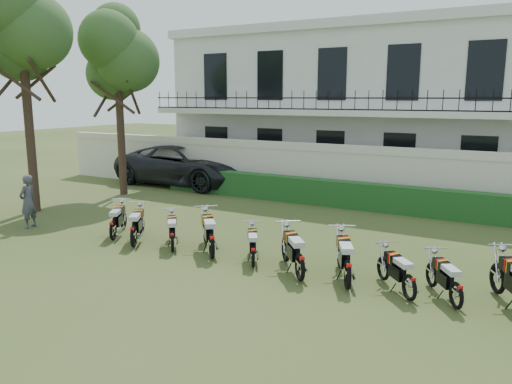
{
  "coord_description": "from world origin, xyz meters",
  "views": [
    {
      "loc": [
        6.4,
        -10.66,
        4.15
      ],
      "look_at": [
        -0.56,
        1.68,
        1.44
      ],
      "focal_mm": 35.0,
      "sensor_mm": 36.0,
      "label": 1
    }
  ],
  "objects_px": {
    "motorcycle_4": "(253,252)",
    "motorcycle_7": "(410,281)",
    "motorcycle_8": "(457,289)",
    "motorcycle_0": "(113,225)",
    "tree_west_mid": "(21,22)",
    "motorcycle_5": "(300,261)",
    "tree_west_near": "(118,54)",
    "motorcycle_2": "(172,237)",
    "motorcycle_6": "(348,268)",
    "inspector": "(28,202)",
    "motorcycle_1": "(133,231)",
    "suv": "(186,165)",
    "motorcycle_3": "(212,240)"
  },
  "relations": [
    {
      "from": "motorcycle_5",
      "to": "motorcycle_2",
      "type": "bearing_deg",
      "value": 136.27
    },
    {
      "from": "motorcycle_1",
      "to": "inspector",
      "type": "xyz_separation_m",
      "value": [
        -4.47,
        0.01,
        0.37
      ]
    },
    {
      "from": "tree_west_mid",
      "to": "motorcycle_5",
      "type": "height_order",
      "value": "tree_west_mid"
    },
    {
      "from": "motorcycle_8",
      "to": "motorcycle_0",
      "type": "bearing_deg",
      "value": 145.84
    },
    {
      "from": "motorcycle_2",
      "to": "motorcycle_4",
      "type": "height_order",
      "value": "motorcycle_2"
    },
    {
      "from": "inspector",
      "to": "motorcycle_2",
      "type": "bearing_deg",
      "value": 79.61
    },
    {
      "from": "motorcycle_3",
      "to": "inspector",
      "type": "height_order",
      "value": "inspector"
    },
    {
      "from": "motorcycle_2",
      "to": "motorcycle_3",
      "type": "relative_size",
      "value": 0.89
    },
    {
      "from": "motorcycle_7",
      "to": "motorcycle_6",
      "type": "bearing_deg",
      "value": 141.1
    },
    {
      "from": "tree_west_near",
      "to": "motorcycle_4",
      "type": "bearing_deg",
      "value": -29.96
    },
    {
      "from": "motorcycle_2",
      "to": "tree_west_mid",
      "type": "bearing_deg",
      "value": 129.86
    },
    {
      "from": "motorcycle_0",
      "to": "motorcycle_4",
      "type": "height_order",
      "value": "motorcycle_0"
    },
    {
      "from": "motorcycle_3",
      "to": "tree_west_mid",
      "type": "bearing_deg",
      "value": 129.38
    },
    {
      "from": "motorcycle_2",
      "to": "inspector",
      "type": "height_order",
      "value": "inspector"
    },
    {
      "from": "tree_west_mid",
      "to": "motorcycle_2",
      "type": "bearing_deg",
      "value": -11.19
    },
    {
      "from": "motorcycle_2",
      "to": "motorcycle_8",
      "type": "bearing_deg",
      "value": -40.27
    },
    {
      "from": "suv",
      "to": "motorcycle_7",
      "type": "bearing_deg",
      "value": -124.64
    },
    {
      "from": "motorcycle_3",
      "to": "inspector",
      "type": "bearing_deg",
      "value": 140.58
    },
    {
      "from": "tree_west_near",
      "to": "motorcycle_0",
      "type": "bearing_deg",
      "value": -48.51
    },
    {
      "from": "motorcycle_3",
      "to": "motorcycle_6",
      "type": "xyz_separation_m",
      "value": [
        3.75,
        -0.29,
        -0.01
      ]
    },
    {
      "from": "motorcycle_2",
      "to": "motorcycle_4",
      "type": "bearing_deg",
      "value": -39.36
    },
    {
      "from": "tree_west_near",
      "to": "motorcycle_8",
      "type": "height_order",
      "value": "tree_west_near"
    },
    {
      "from": "tree_west_mid",
      "to": "motorcycle_6",
      "type": "height_order",
      "value": "tree_west_mid"
    },
    {
      "from": "tree_west_near",
      "to": "inspector",
      "type": "distance_m",
      "value": 7.7
    },
    {
      "from": "inspector",
      "to": "motorcycle_6",
      "type": "bearing_deg",
      "value": 77.4
    },
    {
      "from": "tree_west_mid",
      "to": "motorcycle_2",
      "type": "height_order",
      "value": "tree_west_mid"
    },
    {
      "from": "motorcycle_1",
      "to": "suv",
      "type": "height_order",
      "value": "suv"
    },
    {
      "from": "motorcycle_5",
      "to": "inspector",
      "type": "height_order",
      "value": "inspector"
    },
    {
      "from": "motorcycle_5",
      "to": "inspector",
      "type": "distance_m",
      "value": 9.58
    },
    {
      "from": "motorcycle_7",
      "to": "tree_west_mid",
      "type": "bearing_deg",
      "value": 132.08
    },
    {
      "from": "tree_west_mid",
      "to": "motorcycle_7",
      "type": "distance_m",
      "value": 15.29
    },
    {
      "from": "tree_west_mid",
      "to": "motorcycle_3",
      "type": "relative_size",
      "value": 5.37
    },
    {
      "from": "tree_west_near",
      "to": "motorcycle_2",
      "type": "xyz_separation_m",
      "value": [
        7.05,
        -5.49,
        -5.44
      ]
    },
    {
      "from": "motorcycle_2",
      "to": "motorcycle_3",
      "type": "distance_m",
      "value": 1.26
    },
    {
      "from": "motorcycle_4",
      "to": "motorcycle_7",
      "type": "distance_m",
      "value": 3.8
    },
    {
      "from": "motorcycle_2",
      "to": "motorcycle_1",
      "type": "bearing_deg",
      "value": 150.23
    },
    {
      "from": "motorcycle_4",
      "to": "motorcycle_5",
      "type": "bearing_deg",
      "value": -42.61
    },
    {
      "from": "motorcycle_6",
      "to": "motorcycle_5",
      "type": "bearing_deg",
      "value": 156.16
    },
    {
      "from": "motorcycle_5",
      "to": "suv",
      "type": "bearing_deg",
      "value": 98.89
    },
    {
      "from": "motorcycle_8",
      "to": "suv",
      "type": "height_order",
      "value": "suv"
    },
    {
      "from": "tree_west_mid",
      "to": "suv",
      "type": "bearing_deg",
      "value": 79.08
    },
    {
      "from": "motorcycle_1",
      "to": "motorcycle_3",
      "type": "height_order",
      "value": "motorcycle_3"
    },
    {
      "from": "motorcycle_4",
      "to": "inspector",
      "type": "bearing_deg",
      "value": 150.12
    },
    {
      "from": "motorcycle_7",
      "to": "inspector",
      "type": "relative_size",
      "value": 0.8
    },
    {
      "from": "motorcycle_2",
      "to": "suv",
      "type": "relative_size",
      "value": 0.21
    },
    {
      "from": "motorcycle_0",
      "to": "inspector",
      "type": "relative_size",
      "value": 0.96
    },
    {
      "from": "motorcycle_2",
      "to": "motorcycle_7",
      "type": "distance_m",
      "value": 6.31
    },
    {
      "from": "suv",
      "to": "motorcycle_6",
      "type": "bearing_deg",
      "value": -127.83
    },
    {
      "from": "motorcycle_0",
      "to": "motorcycle_6",
      "type": "xyz_separation_m",
      "value": [
        7.22,
        -0.28,
        0.05
      ]
    },
    {
      "from": "motorcycle_7",
      "to": "inspector",
      "type": "bearing_deg",
      "value": 138.95
    }
  ]
}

